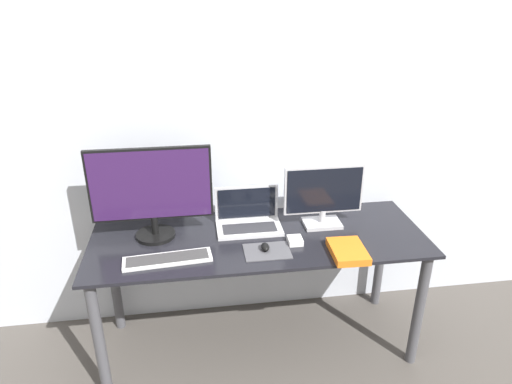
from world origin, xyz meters
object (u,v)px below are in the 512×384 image
mouse (265,247)px  book (348,251)px  laptop (248,218)px  keyboard (168,259)px  monitor_right (324,195)px  monitor_left (151,190)px  power_brick (295,241)px

mouse → book: bearing=-12.9°
laptop → book: size_ratio=1.49×
keyboard → mouse: (0.49, 0.02, 0.01)m
monitor_right → book: 0.37m
monitor_right → keyboard: (-0.85, -0.25, -0.17)m
monitor_right → book: monitor_right is taller
keyboard → mouse: mouse is taller
monitor_left → keyboard: size_ratio=1.43×
book → power_brick: size_ratio=2.89×
monitor_right → monitor_left: bearing=180.0°
mouse → power_brick: bearing=17.5°
monitor_right → mouse: (-0.36, -0.23, -0.16)m
book → power_brick: bearing=148.6°
monitor_left → book: size_ratio=2.62×
monitor_left → keyboard: bearing=-74.4°
monitor_right → book: size_ratio=1.83×
keyboard → book: bearing=-4.4°
monitor_right → power_brick: monitor_right is taller
keyboard → power_brick: power_brick is taller
laptop → keyboard: bearing=-146.0°
book → laptop: bearing=141.4°
mouse → laptop: bearing=100.8°
monitor_right → book: (0.04, -0.32, -0.17)m
keyboard → book: (0.89, -0.07, 0.01)m
laptop → book: 0.59m
monitor_left → laptop: bearing=4.6°
monitor_left → mouse: size_ratio=9.13×
monitor_left → monitor_right: bearing=-0.0°
book → monitor_right: bearing=97.7°
monitor_right → power_brick: 0.31m
laptop → monitor_left: bearing=-175.4°
laptop → power_brick: bearing=-45.0°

